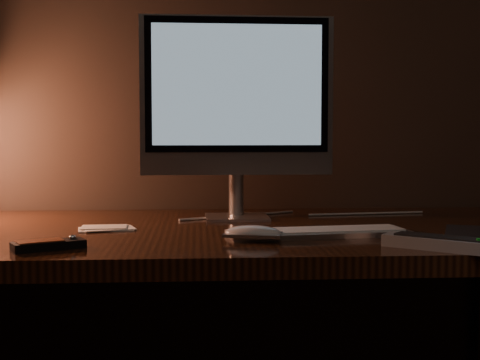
{
  "coord_description": "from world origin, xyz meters",
  "views": [
    {
      "loc": [
        -0.08,
        0.34,
        0.97
      ],
      "look_at": [
        0.01,
        1.73,
        0.87
      ],
      "focal_mm": 50.0,
      "sensor_mm": 36.0,
      "label": 1
    }
  ],
  "objects": [
    {
      "name": "monitor",
      "position": [
        0.02,
        2.01,
        1.05
      ],
      "size": [
        0.48,
        0.14,
        0.51
      ],
      "rotation": [
        0.0,
        0.0,
        0.02
      ],
      "color": "silver",
      "rests_on": "desk"
    },
    {
      "name": "mouse",
      "position": [
        0.03,
        1.66,
        0.76
      ],
      "size": [
        0.13,
        0.09,
        0.02
      ],
      "primitive_type": "ellipsoid",
      "rotation": [
        0.0,
        0.0,
        -0.24
      ],
      "color": "white",
      "rests_on": "desk"
    },
    {
      "name": "papers",
      "position": [
        -0.28,
        1.84,
        0.75
      ],
      "size": [
        0.13,
        0.1,
        0.01
      ],
      "primitive_type": "cube",
      "rotation": [
        0.0,
        0.0,
        0.17
      ],
      "color": "white",
      "rests_on": "desk"
    },
    {
      "name": "tv_remote",
      "position": [
        0.38,
        1.54,
        0.76
      ],
      "size": [
        0.21,
        0.18,
        0.03
      ],
      "rotation": [
        0.0,
        0.0,
        -0.67
      ],
      "color": "gray",
      "rests_on": "desk"
    },
    {
      "name": "media_remote",
      "position": [
        -0.35,
        1.59,
        0.76
      ],
      "size": [
        0.14,
        0.1,
        0.02
      ],
      "rotation": [
        0.0,
        0.0,
        0.47
      ],
      "color": "black",
      "rests_on": "desk"
    },
    {
      "name": "cable",
      "position": [
        0.2,
        2.05,
        0.75
      ],
      "size": [
        0.64,
        0.18,
        0.01
      ],
      "primitive_type": "cylinder",
      "rotation": [
        0.0,
        1.57,
        0.27
      ],
      "color": "white",
      "rests_on": "desk"
    },
    {
      "name": "desk",
      "position": [
        0.0,
        1.93,
        0.62
      ],
      "size": [
        1.6,
        0.75,
        0.75
      ],
      "color": "#3A1B0D",
      "rests_on": "ground"
    },
    {
      "name": "keyboard",
      "position": [
        0.18,
        1.72,
        0.76
      ],
      "size": [
        0.4,
        0.16,
        0.01
      ],
      "primitive_type": "cube",
      "rotation": [
        0.0,
        0.0,
        0.13
      ],
      "color": "silver",
      "rests_on": "desk"
    }
  ]
}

